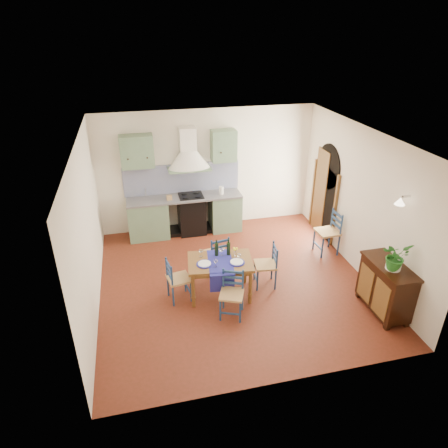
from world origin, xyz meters
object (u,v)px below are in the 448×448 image
(sideboard, at_px, (386,286))
(potted_plant, at_px, (396,256))
(dining_table, at_px, (220,265))
(chair_near, at_px, (232,294))

(sideboard, bearing_deg, potted_plant, -105.59)
(dining_table, xyz_separation_m, chair_near, (0.06, -0.59, -0.21))
(dining_table, height_order, potted_plant, potted_plant)
(chair_near, bearing_deg, dining_table, 95.93)
(chair_near, relative_size, potted_plant, 1.76)
(potted_plant, bearing_deg, chair_near, 166.32)
(sideboard, distance_m, potted_plant, 0.67)
(dining_table, bearing_deg, chair_near, -84.07)
(sideboard, bearing_deg, chair_near, 168.75)
(dining_table, distance_m, sideboard, 2.82)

